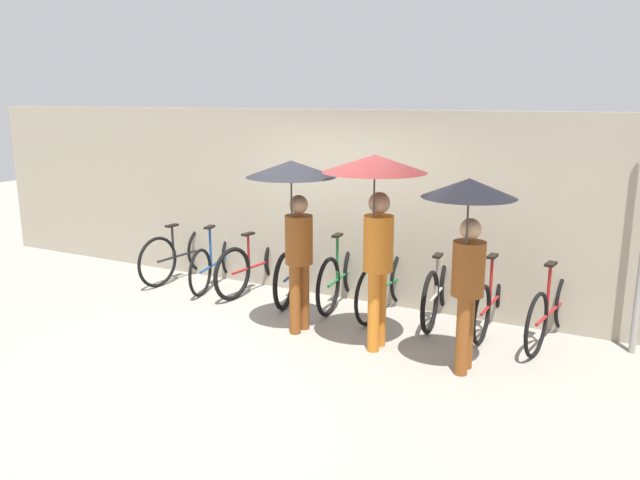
{
  "coord_description": "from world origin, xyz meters",
  "views": [
    {
      "loc": [
        3.42,
        -5.54,
        2.7
      ],
      "look_at": [
        0.0,
        0.99,
        1.0
      ],
      "focal_mm": 35.0,
      "sensor_mm": 36.0,
      "label": 1
    }
  ],
  "objects_px": {
    "parked_bicycle_0": "(182,254)",
    "pedestrian_center": "(376,196)",
    "parked_bicycle_2": "(258,264)",
    "parked_bicycle_4": "(342,275)",
    "parked_bicycle_1": "(217,261)",
    "parked_bicycle_3": "(296,270)",
    "parked_bicycle_7": "(494,299)",
    "pedestrian_leading": "(294,199)",
    "parked_bicycle_8": "(552,309)",
    "parked_bicycle_6": "(439,290)",
    "parked_bicycle_5": "(387,284)",
    "pedestrian_trailing": "(468,227)"
  },
  "relations": [
    {
      "from": "parked_bicycle_0",
      "to": "pedestrian_center",
      "type": "bearing_deg",
      "value": -104.09
    },
    {
      "from": "parked_bicycle_2",
      "to": "parked_bicycle_4",
      "type": "xyz_separation_m",
      "value": [
        1.32,
        0.0,
        0.01
      ]
    },
    {
      "from": "parked_bicycle_1",
      "to": "pedestrian_center",
      "type": "relative_size",
      "value": 0.8
    },
    {
      "from": "parked_bicycle_3",
      "to": "parked_bicycle_7",
      "type": "xyz_separation_m",
      "value": [
        2.65,
        0.06,
        -0.03
      ]
    },
    {
      "from": "parked_bicycle_2",
      "to": "pedestrian_center",
      "type": "height_order",
      "value": "pedestrian_center"
    },
    {
      "from": "parked_bicycle_3",
      "to": "pedestrian_leading",
      "type": "distance_m",
      "value": 1.79
    },
    {
      "from": "parked_bicycle_3",
      "to": "parked_bicycle_8",
      "type": "distance_m",
      "value": 3.31
    },
    {
      "from": "parked_bicycle_4",
      "to": "parked_bicycle_6",
      "type": "bearing_deg",
      "value": -94.51
    },
    {
      "from": "parked_bicycle_0",
      "to": "pedestrian_center",
      "type": "relative_size",
      "value": 0.81
    },
    {
      "from": "parked_bicycle_5",
      "to": "pedestrian_trailing",
      "type": "height_order",
      "value": "pedestrian_trailing"
    },
    {
      "from": "parked_bicycle_3",
      "to": "parked_bicycle_5",
      "type": "height_order",
      "value": "parked_bicycle_5"
    },
    {
      "from": "parked_bicycle_1",
      "to": "parked_bicycle_4",
      "type": "height_order",
      "value": "parked_bicycle_1"
    },
    {
      "from": "parked_bicycle_7",
      "to": "pedestrian_trailing",
      "type": "bearing_deg",
      "value": -178.25
    },
    {
      "from": "parked_bicycle_3",
      "to": "parked_bicycle_7",
      "type": "bearing_deg",
      "value": -100.07
    },
    {
      "from": "parked_bicycle_7",
      "to": "parked_bicycle_8",
      "type": "height_order",
      "value": "parked_bicycle_7"
    },
    {
      "from": "parked_bicycle_5",
      "to": "parked_bicycle_8",
      "type": "relative_size",
      "value": 0.98
    },
    {
      "from": "parked_bicycle_3",
      "to": "parked_bicycle_8",
      "type": "xyz_separation_m",
      "value": [
        3.31,
        -0.04,
        -0.01
      ]
    },
    {
      "from": "parked_bicycle_4",
      "to": "parked_bicycle_5",
      "type": "xyz_separation_m",
      "value": [
        0.66,
        -0.05,
        -0.0
      ]
    },
    {
      "from": "parked_bicycle_5",
      "to": "parked_bicycle_6",
      "type": "xyz_separation_m",
      "value": [
        0.66,
        0.07,
        -0.0
      ]
    },
    {
      "from": "pedestrian_center",
      "to": "parked_bicycle_8",
      "type": "bearing_deg",
      "value": -143.55
    },
    {
      "from": "pedestrian_leading",
      "to": "pedestrian_trailing",
      "type": "relative_size",
      "value": 1.03
    },
    {
      "from": "parked_bicycle_0",
      "to": "parked_bicycle_8",
      "type": "distance_m",
      "value": 5.3
    },
    {
      "from": "parked_bicycle_2",
      "to": "parked_bicycle_3",
      "type": "bearing_deg",
      "value": -88.57
    },
    {
      "from": "parked_bicycle_6",
      "to": "pedestrian_leading",
      "type": "xyz_separation_m",
      "value": [
        -1.34,
        -1.23,
        1.21
      ]
    },
    {
      "from": "parked_bicycle_0",
      "to": "pedestrian_trailing",
      "type": "distance_m",
      "value": 4.96
    },
    {
      "from": "pedestrian_center",
      "to": "pedestrian_trailing",
      "type": "xyz_separation_m",
      "value": [
        1.0,
        -0.13,
        -0.21
      ]
    },
    {
      "from": "parked_bicycle_5",
      "to": "pedestrian_leading",
      "type": "height_order",
      "value": "pedestrian_leading"
    },
    {
      "from": "parked_bicycle_4",
      "to": "parked_bicycle_5",
      "type": "distance_m",
      "value": 0.67
    },
    {
      "from": "parked_bicycle_2",
      "to": "parked_bicycle_6",
      "type": "height_order",
      "value": "parked_bicycle_6"
    },
    {
      "from": "parked_bicycle_4",
      "to": "pedestrian_trailing",
      "type": "distance_m",
      "value": 2.67
    },
    {
      "from": "parked_bicycle_1",
      "to": "pedestrian_trailing",
      "type": "distance_m",
      "value": 4.35
    },
    {
      "from": "parked_bicycle_3",
      "to": "parked_bicycle_6",
      "type": "relative_size",
      "value": 1.02
    },
    {
      "from": "parked_bicycle_0",
      "to": "parked_bicycle_5",
      "type": "xyz_separation_m",
      "value": [
        3.31,
        -0.01,
        0.0
      ]
    },
    {
      "from": "parked_bicycle_0",
      "to": "parked_bicycle_2",
      "type": "distance_m",
      "value": 1.33
    },
    {
      "from": "parked_bicycle_1",
      "to": "pedestrian_leading",
      "type": "distance_m",
      "value": 2.59
    },
    {
      "from": "parked_bicycle_5",
      "to": "parked_bicycle_1",
      "type": "bearing_deg",
      "value": 93.81
    },
    {
      "from": "parked_bicycle_2",
      "to": "parked_bicycle_8",
      "type": "height_order",
      "value": "parked_bicycle_8"
    },
    {
      "from": "pedestrian_trailing",
      "to": "parked_bicycle_2",
      "type": "bearing_deg",
      "value": -22.75
    },
    {
      "from": "parked_bicycle_7",
      "to": "parked_bicycle_8",
      "type": "xyz_separation_m",
      "value": [
        0.66,
        -0.1,
        0.01
      ]
    },
    {
      "from": "parked_bicycle_0",
      "to": "parked_bicycle_1",
      "type": "xyz_separation_m",
      "value": [
        0.66,
        -0.02,
        -0.03
      ]
    },
    {
      "from": "parked_bicycle_3",
      "to": "pedestrian_center",
      "type": "distance_m",
      "value": 2.44
    },
    {
      "from": "parked_bicycle_1",
      "to": "parked_bicycle_5",
      "type": "height_order",
      "value": "parked_bicycle_5"
    },
    {
      "from": "parked_bicycle_1",
      "to": "parked_bicycle_7",
      "type": "bearing_deg",
      "value": -101.13
    },
    {
      "from": "parked_bicycle_5",
      "to": "parked_bicycle_6",
      "type": "height_order",
      "value": "parked_bicycle_5"
    },
    {
      "from": "parked_bicycle_4",
      "to": "pedestrian_leading",
      "type": "distance_m",
      "value": 1.71
    },
    {
      "from": "parked_bicycle_4",
      "to": "pedestrian_trailing",
      "type": "height_order",
      "value": "pedestrian_trailing"
    },
    {
      "from": "parked_bicycle_5",
      "to": "parked_bicycle_7",
      "type": "relative_size",
      "value": 0.98
    },
    {
      "from": "parked_bicycle_4",
      "to": "parked_bicycle_6",
      "type": "distance_m",
      "value": 1.33
    },
    {
      "from": "parked_bicycle_4",
      "to": "parked_bicycle_3",
      "type": "bearing_deg",
      "value": 88.93
    },
    {
      "from": "parked_bicycle_6",
      "to": "parked_bicycle_0",
      "type": "bearing_deg",
      "value": 86.92
    }
  ]
}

